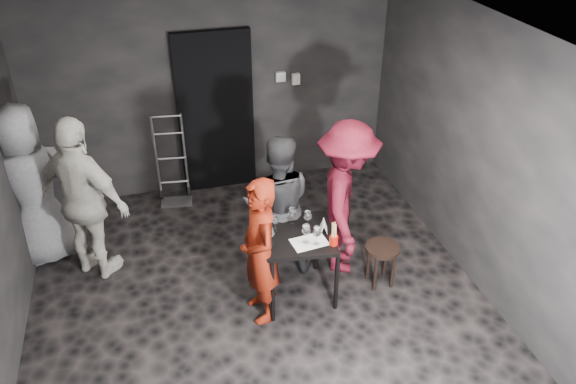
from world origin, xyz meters
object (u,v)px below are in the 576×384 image
object	(u,v)px
man_maroon	(347,189)
bystander_cream	(81,185)
tasting_table	(296,242)
stool	(382,254)
server_red	(259,252)
woman_black	(278,203)
breadstick_cup	(334,234)
bystander_grey	(28,171)
wine_bottle	(264,228)
hand_truck	(174,185)

from	to	relation	value
man_maroon	bystander_cream	xyz separation A→B (m)	(-2.58, 0.58, 0.12)
tasting_table	stool	world-z (taller)	tasting_table
server_red	man_maroon	xyz separation A→B (m)	(1.03, 0.50, 0.21)
woman_black	breadstick_cup	xyz separation A→B (m)	(0.35, -0.74, 0.06)
server_red	bystander_grey	size ratio (longest dim) A/B	0.69
stool	tasting_table	bearing A→B (deg)	174.92
bystander_cream	wine_bottle	distance (m)	1.88
stool	bystander_cream	bearing A→B (deg)	161.05
stool	breadstick_cup	size ratio (longest dim) A/B	1.84
server_red	woman_black	world-z (taller)	woman_black
stool	man_maroon	size ratio (longest dim) A/B	0.24
server_red	bystander_cream	world-z (taller)	bystander_cream
stool	woman_black	bearing A→B (deg)	148.96
woman_black	bystander_grey	size ratio (longest dim) A/B	0.74
man_maroon	tasting_table	bearing A→B (deg)	135.76
server_red	bystander_grey	bearing A→B (deg)	-131.50
wine_bottle	breadstick_cup	size ratio (longest dim) A/B	1.19
tasting_table	breadstick_cup	world-z (taller)	breadstick_cup
server_red	hand_truck	bearing A→B (deg)	-170.89
tasting_table	wine_bottle	size ratio (longest dim) A/B	2.47
hand_truck	woman_black	distance (m)	1.98
server_red	woman_black	bearing A→B (deg)	147.20
woman_black	bystander_cream	size ratio (longest dim) A/B	0.74
stool	breadstick_cup	xyz separation A→B (m)	(-0.60, -0.17, 0.49)
woman_black	wine_bottle	bearing A→B (deg)	72.17
hand_truck	man_maroon	distance (m)	2.55
woman_black	wine_bottle	world-z (taller)	woman_black
server_red	woman_black	distance (m)	0.77
tasting_table	breadstick_cup	xyz separation A→B (m)	(0.29, -0.25, 0.21)
man_maroon	breadstick_cup	size ratio (longest dim) A/B	7.54
tasting_table	bystander_cream	size ratio (longest dim) A/B	0.35
bystander_grey	breadstick_cup	world-z (taller)	bystander_grey
bystander_cream	tasting_table	bearing A→B (deg)	-165.21
server_red	bystander_grey	distance (m)	2.59
server_red	breadstick_cup	size ratio (longest dim) A/B	5.91
server_red	tasting_table	bearing A→B (deg)	109.09
hand_truck	bystander_cream	bearing A→B (deg)	-120.31
man_maroon	bystander_grey	bearing A→B (deg)	91.27
bystander_cream	bystander_grey	bearing A→B (deg)	1.65
server_red	man_maroon	distance (m)	1.17
server_red	wine_bottle	bearing A→B (deg)	148.65
bystander_grey	stool	bearing A→B (deg)	140.33
tasting_table	man_maroon	xyz separation A→B (m)	(0.63, 0.31, 0.31)
server_red	man_maroon	world-z (taller)	man_maroon
server_red	breadstick_cup	distance (m)	0.71
man_maroon	bystander_grey	distance (m)	3.28
tasting_table	woman_black	xyz separation A→B (m)	(-0.06, 0.49, 0.16)
stool	bystander_cream	size ratio (longest dim) A/B	0.22
woman_black	breadstick_cup	bearing A→B (deg)	125.03
woman_black	bystander_cream	world-z (taller)	bystander_cream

